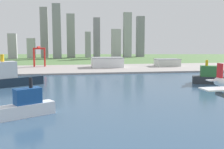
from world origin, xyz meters
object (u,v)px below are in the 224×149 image
(port_crane_red, at_px, (39,52))
(warehouse_main, at_px, (107,62))
(ferry_boat, at_px, (21,107))
(cargo_ship, at_px, (12,77))
(container_barge, at_px, (213,77))
(warehouse_annex, at_px, (167,62))

(port_crane_red, bearing_deg, warehouse_main, -12.93)
(ferry_boat, bearing_deg, warehouse_main, 71.95)
(cargo_ship, relative_size, warehouse_main, 1.06)
(cargo_ship, bearing_deg, container_barge, -4.41)
(ferry_boat, bearing_deg, cargo_ship, 103.10)
(container_barge, height_order, ferry_boat, container_barge)
(container_barge, height_order, warehouse_main, container_barge)
(port_crane_red, bearing_deg, warehouse_annex, -6.32)
(warehouse_annex, bearing_deg, cargo_ship, -143.85)
(ferry_boat, distance_m, warehouse_main, 322.79)
(container_barge, relative_size, port_crane_red, 1.43)
(cargo_ship, height_order, ferry_boat, cargo_ship)
(cargo_ship, relative_size, ferry_boat, 1.27)
(ferry_boat, xyz_separation_m, port_crane_red, (-21.04, 334.68, 21.65))
(cargo_ship, bearing_deg, port_crane_red, 87.37)
(container_barge, relative_size, warehouse_main, 0.95)
(container_barge, bearing_deg, ferry_boat, -150.34)
(port_crane_red, bearing_deg, cargo_ship, -92.63)
(ferry_boat, bearing_deg, port_crane_red, 93.60)
(port_crane_red, xyz_separation_m, warehouse_main, (121.04, -27.79, -17.48))
(warehouse_main, relative_size, warehouse_annex, 1.27)
(ferry_boat, distance_m, port_crane_red, 336.04)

